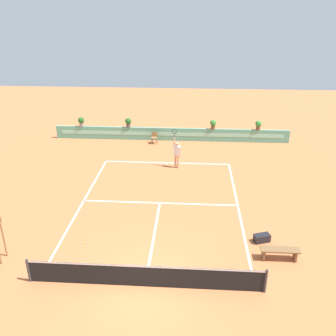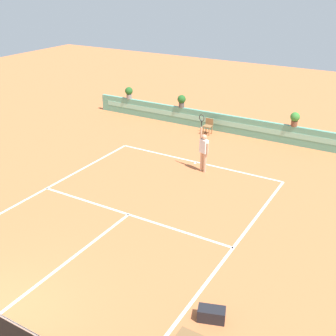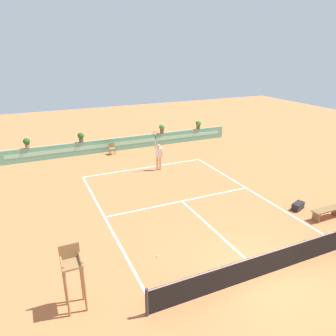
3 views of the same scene
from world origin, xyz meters
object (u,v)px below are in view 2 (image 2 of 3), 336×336
tennis_player (204,149)px  potted_plant_far_left (129,92)px  ball_kid_chair (208,125)px  gear_bag (211,314)px  potted_plant_right (295,118)px  potted_plant_left (182,100)px

tennis_player → potted_plant_far_left: bearing=145.6°
ball_kid_chair → gear_bag: ball_kid_chair is taller
potted_plant_right → tennis_player: bearing=-115.6°
gear_bag → potted_plant_left: size_ratio=0.97×
gear_bag → potted_plant_far_left: (-11.80, 13.18, 1.23)m
tennis_player → potted_plant_left: (-3.98, 5.24, 0.36)m
tennis_player → potted_plant_far_left: (-7.66, 5.24, 0.36)m
gear_bag → potted_plant_left: bearing=121.6°
ball_kid_chair → potted_plant_left: 2.39m
gear_bag → tennis_player: bearing=117.5°
ball_kid_chair → potted_plant_right: size_ratio=1.17×
potted_plant_left → potted_plant_right: 6.49m
ball_kid_chair → tennis_player: tennis_player is taller
gear_bag → potted_plant_right: (-1.63, 13.18, 1.23)m
ball_kid_chair → potted_plant_far_left: bearing=172.8°
potted_plant_right → potted_plant_left: bearing=180.0°
gear_bag → potted_plant_right: 13.34m
gear_bag → potted_plant_left: potted_plant_left is taller
ball_kid_chair → potted_plant_left: potted_plant_left is taller
tennis_player → potted_plant_far_left: size_ratio=3.57×
ball_kid_chair → potted_plant_right: 4.57m
potted_plant_right → gear_bag: bearing=-83.0°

